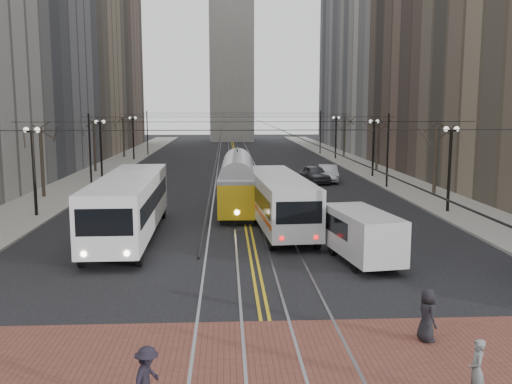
{
  "coord_description": "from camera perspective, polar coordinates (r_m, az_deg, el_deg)",
  "views": [
    {
      "loc": [
        -1.28,
        -19.3,
        7.16
      ],
      "look_at": [
        0.18,
        8.44,
        3.0
      ],
      "focal_mm": 40.0,
      "sensor_mm": 36.0,
      "label": 1
    }
  ],
  "objects": [
    {
      "name": "centre_lines",
      "position": [
        64.71,
        -1.86,
        2.17
      ],
      "size": [
        0.42,
        130.0,
        0.01
      ],
      "primitive_type": "cube",
      "color": "gold",
      "rests_on": "ground"
    },
    {
      "name": "building_right_mid",
      "position": [
        71.26,
        19.89,
        15.96
      ],
      "size": [
        16.0,
        20.0,
        34.0
      ],
      "primitive_type": "cube",
      "color": "brown",
      "rests_on": "ground"
    },
    {
      "name": "pedestrian_a",
      "position": [
        18.64,
        16.72,
        -11.68
      ],
      "size": [
        0.64,
        0.88,
        1.65
      ],
      "primitive_type": "imported",
      "rotation": [
        0.0,
        0.0,
        1.72
      ],
      "color": "black",
      "rests_on": "crosswalk_band"
    },
    {
      "name": "building_left_mid",
      "position": [
        70.34,
        -24.09,
        15.84
      ],
      "size": [
        16.0,
        20.0,
        34.0
      ],
      "primitive_type": "cube",
      "color": "slate",
      "rests_on": "ground"
    },
    {
      "name": "trolley_wires",
      "position": [
        54.26,
        -1.66,
        4.94
      ],
      "size": [
        25.96,
        120.0,
        6.6
      ],
      "color": "black",
      "rests_on": "ground"
    },
    {
      "name": "building_left_far",
      "position": [
        108.81,
        -16.42,
        14.96
      ],
      "size": [
        16.0,
        20.0,
        40.0
      ],
      "primitive_type": "cube",
      "color": "brown",
      "rests_on": "ground"
    },
    {
      "name": "street_trees",
      "position": [
        54.74,
        -1.67,
        3.95
      ],
      "size": [
        31.68,
        53.28,
        5.6
      ],
      "color": "#382D23",
      "rests_on": "ground"
    },
    {
      "name": "cargo_van",
      "position": [
        26.81,
        10.58,
        -4.48
      ],
      "size": [
        2.89,
        5.68,
        2.4
      ],
      "primitive_type": "cube",
      "rotation": [
        0.0,
        0.0,
        0.15
      ],
      "color": "silver",
      "rests_on": "ground"
    },
    {
      "name": "lamp_posts",
      "position": [
        48.27,
        -1.48,
        3.33
      ],
      "size": [
        27.6,
        57.2,
        5.6
      ],
      "color": "black",
      "rests_on": "ground"
    },
    {
      "name": "sidewalk_left",
      "position": [
        66.13,
        -14.98,
        2.08
      ],
      "size": [
        5.0,
        140.0,
        0.15
      ],
      "primitive_type": "cube",
      "color": "gray",
      "rests_on": "ground"
    },
    {
      "name": "ground",
      "position": [
        20.63,
        0.75,
        -11.8
      ],
      "size": [
        260.0,
        260.0,
        0.0
      ],
      "primitive_type": "plane",
      "color": "black",
      "rests_on": "ground"
    },
    {
      "name": "sedan_grey",
      "position": [
        54.41,
        5.92,
        1.79
      ],
      "size": [
        2.75,
        5.11,
        1.65
      ],
      "primitive_type": "imported",
      "rotation": [
        0.0,
        0.0,
        0.17
      ],
      "color": "#3E3F45",
      "rests_on": "ground"
    },
    {
      "name": "sidewalk_right",
      "position": [
        66.71,
        11.14,
        2.26
      ],
      "size": [
        5.0,
        140.0,
        0.15
      ],
      "primitive_type": "cube",
      "color": "gray",
      "rests_on": "ground"
    },
    {
      "name": "transit_bus",
      "position": [
        31.86,
        -12.57,
        -1.54
      ],
      "size": [
        3.03,
        13.72,
        3.42
      ],
      "primitive_type": "cube",
      "rotation": [
        0.0,
        0.0,
        0.01
      ],
      "color": "white",
      "rests_on": "ground"
    },
    {
      "name": "rear_bus",
      "position": [
        33.49,
        2.31,
        -1.08
      ],
      "size": [
        3.46,
        12.28,
        3.16
      ],
      "primitive_type": "cube",
      "rotation": [
        0.0,
        0.0,
        0.07
      ],
      "color": "#B9B9B9",
      "rests_on": "ground"
    },
    {
      "name": "streetcar_rails",
      "position": [
        64.71,
        -1.86,
        2.16
      ],
      "size": [
        4.8,
        130.0,
        0.02
      ],
      "primitive_type": "cube",
      "color": "gray",
      "rests_on": "ground"
    },
    {
      "name": "crosswalk_band",
      "position": [
        16.94,
        1.67,
        -16.47
      ],
      "size": [
        25.0,
        6.0,
        0.01
      ],
      "primitive_type": "cube",
      "color": "brown",
      "rests_on": "ground"
    },
    {
      "name": "sedan_silver",
      "position": [
        55.45,
        7.2,
        1.88
      ],
      "size": [
        2.17,
        5.07,
        1.62
      ],
      "primitive_type": "imported",
      "rotation": [
        0.0,
        0.0,
        -0.09
      ],
      "color": "#AFB1B7",
      "rests_on": "ground"
    },
    {
      "name": "pedestrian_b",
      "position": [
        15.53,
        21.2,
        -16.28
      ],
      "size": [
        0.51,
        0.65,
        1.57
      ],
      "primitive_type": "imported",
      "rotation": [
        0.0,
        0.0,
        4.45
      ],
      "color": "slate",
      "rests_on": "crosswalk_band"
    },
    {
      "name": "streetcar",
      "position": [
        40.36,
        -1.87,
        0.45
      ],
      "size": [
        2.67,
        12.76,
        3.0
      ],
      "primitive_type": "cube",
      "rotation": [
        0.0,
        0.0,
        -0.02
      ],
      "color": "gold",
      "rests_on": "ground"
    },
    {
      "name": "pedestrian_d",
      "position": [
        14.42,
        -10.84,
        -17.83
      ],
      "size": [
        0.86,
        1.14,
        1.57
      ],
      "primitive_type": "imported",
      "rotation": [
        0.0,
        0.0,
        1.26
      ],
      "color": "black",
      "rests_on": "crosswalk_band"
    },
    {
      "name": "building_right_far",
      "position": [
        109.41,
        11.59,
        15.09
      ],
      "size": [
        16.0,
        20.0,
        40.0
      ],
      "primitive_type": "cube",
      "color": "slate",
      "rests_on": "ground"
    }
  ]
}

